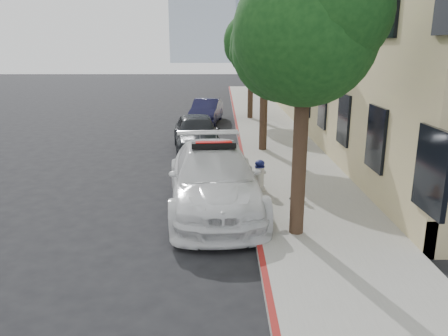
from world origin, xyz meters
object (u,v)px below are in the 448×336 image
at_px(parked_car_far, 206,111).
at_px(traffic_cone, 297,187).
at_px(parked_car_mid, 197,133).
at_px(fire_hydrant, 260,175).
at_px(police_car, 214,178).

bearing_deg(parked_car_far, traffic_cone, -70.71).
xyz_separation_m(parked_car_mid, fire_hydrant, (2.05, -5.39, -0.17)).
xyz_separation_m(parked_car_mid, parked_car_far, (0.15, 6.91, -0.10)).
height_order(parked_car_mid, fire_hydrant, parked_car_mid).
bearing_deg(police_car, fire_hydrant, 35.07).
height_order(police_car, parked_car_mid, police_car).
relative_size(parked_car_far, traffic_cone, 6.15).
relative_size(fire_hydrant, traffic_cone, 1.35).
relative_size(police_car, parked_car_far, 1.45).
bearing_deg(police_car, traffic_cone, 3.13).
bearing_deg(fire_hydrant, parked_car_mid, 111.08).
xyz_separation_m(police_car, fire_hydrant, (1.25, 1.05, -0.23)).
relative_size(police_car, parked_car_mid, 1.31).
height_order(police_car, traffic_cone, police_car).
xyz_separation_m(police_car, parked_car_mid, (-0.80, 6.44, -0.06)).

